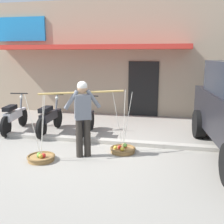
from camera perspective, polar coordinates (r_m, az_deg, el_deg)
The scene contains 9 objects.
ground_plane at distance 6.66m, azimuth -4.16°, elevation -8.07°, with size 90.00×90.00×0.00m, color gray.
sidewalk_curb at distance 7.28m, azimuth -2.57°, elevation -5.89°, with size 20.00×0.24×0.10m, color #AEA89C.
fruit_vendor at distance 6.11m, azimuth -6.00°, elevation -0.38°, with size 1.65×0.94×1.70m.
fruit_basket_left_side at distance 6.57m, azimuth 2.23°, elevation -7.59°, with size 0.60×0.60×1.45m.
fruit_basket_right_side at distance 6.27m, azimuth -14.31°, elevation -8.97°, with size 0.60×0.60×1.45m.
motorcycle_nearest_shop at distance 8.73m, azimuth -19.42°, elevation -0.84°, with size 0.54×1.81×1.09m.
motorcycle_second_in_row at distance 8.24m, azimuth -12.68°, elevation -1.17°, with size 0.54×1.82×1.09m.
motorcycle_third_in_row at distance 7.77m, azimuth -5.40°, elevation -1.71°, with size 0.54×1.82×1.09m.
storefront_building at distance 13.04m, azimuth -0.92°, elevation 11.11°, with size 13.00×6.00×4.20m.
Camera 1 is at (1.84, -5.99, 2.26)m, focal length 44.65 mm.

